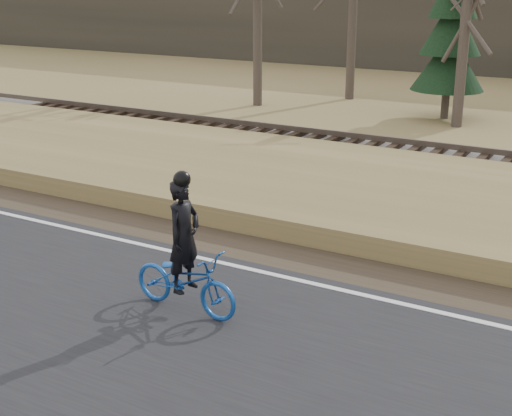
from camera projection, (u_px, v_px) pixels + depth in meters
The scene contains 8 objects.
ground at pixel (429, 320), 10.78m from camera, with size 120.00×120.00×0.00m, color #95774B.
road at pixel (368, 399), 8.71m from camera, with size 120.00×6.00×0.06m, color black.
edge_line at pixel (433, 311), 10.93m from camera, with size 120.00×0.12×0.01m, color silver.
shoulder at pixel (450, 290), 11.76m from camera, with size 120.00×1.60×0.04m, color #473A2B.
embankment at pixel (492, 226), 14.17m from camera, with size 120.00×5.00×0.44m, color #95774B.
cyclist at pixel (185, 268), 10.75m from camera, with size 1.91×0.76×2.22m.
bare_tree_near_left at pixel (465, 31), 23.51m from camera, with size 0.36×0.36×6.42m, color #4A4036.
conifer at pixel (452, 28), 24.96m from camera, with size 2.60×2.60×6.79m.
Camera 1 is at (2.58, -9.73, 4.97)m, focal length 50.00 mm.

